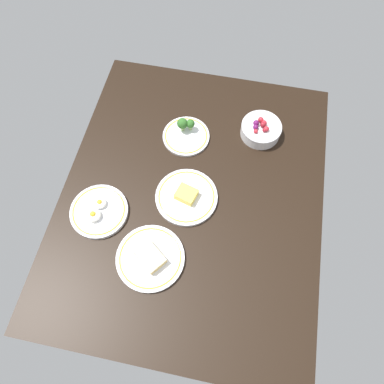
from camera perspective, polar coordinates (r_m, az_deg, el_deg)
name	(u,v)px	position (r cm, az deg, el deg)	size (l,w,h in cm)	color
dining_table	(192,197)	(125.12, 0.00, -0.79)	(112.37, 90.69, 4.00)	black
plate_sandwich	(150,258)	(115.04, -6.80, -10.53)	(22.11, 22.11, 4.57)	silver
plate_cheese	(186,197)	(121.78, -0.91, -0.74)	(21.66, 21.66, 4.40)	silver
plate_broccoli	(186,134)	(134.49, -1.00, 9.43)	(17.74, 17.74, 6.92)	silver
plate_eggs	(99,211)	(123.62, -14.89, -3.01)	(19.73, 19.73, 4.99)	silver
bowl_berries	(261,129)	(136.40, 11.11, 9.95)	(15.11, 15.11, 6.83)	silver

